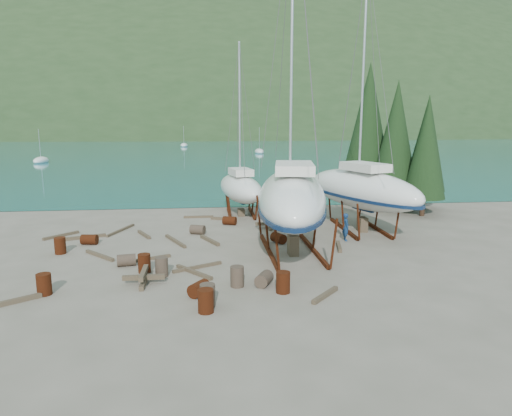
{
  "coord_description": "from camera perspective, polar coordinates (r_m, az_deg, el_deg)",
  "views": [
    {
      "loc": [
        -1.92,
        -21.7,
        6.87
      ],
      "look_at": [
        0.79,
        3.0,
        2.18
      ],
      "focal_mm": 32.0,
      "sensor_mm": 36.0,
      "label": 1
    }
  ],
  "objects": [
    {
      "name": "timber_3",
      "position": [
        22.07,
        -7.32,
        -7.33
      ],
      "size": [
        2.33,
        1.32,
        0.15
      ],
      "primitive_type": "cube",
      "rotation": [
        0.0,
        0.0,
        2.06
      ],
      "color": "brown",
      "rests_on": "ground"
    },
    {
      "name": "timber_10",
      "position": [
        26.91,
        -10.04,
        -4.09
      ],
      "size": [
        1.38,
        2.8,
        0.16
      ],
      "primitive_type": "cube",
      "rotation": [
        0.0,
        0.0,
        0.42
      ],
      "color": "brown",
      "rests_on": "ground"
    },
    {
      "name": "drum_0",
      "position": [
        20.47,
        -24.97,
        -8.64
      ],
      "size": [
        0.58,
        0.58,
        0.88
      ],
      "primitive_type": "cylinder",
      "color": "#501E0D",
      "rests_on": "ground"
    },
    {
      "name": "drum_1",
      "position": [
        19.65,
        1.02,
        -8.87
      ],
      "size": [
        0.92,
        1.05,
        0.58
      ],
      "primitive_type": "cylinder",
      "rotation": [
        1.57,
        0.0,
        2.67
      ],
      "color": "#2D2823",
      "rests_on": "ground"
    },
    {
      "name": "drum_17",
      "position": [
        17.59,
        -6.07,
        -10.81
      ],
      "size": [
        0.58,
        0.58,
        0.88
      ],
      "primitive_type": "cylinder",
      "color": "#2D2823",
      "rests_on": "ground"
    },
    {
      "name": "far_house_right",
      "position": [
        214.13,
        2.33,
        9.62
      ],
      "size": [
        6.6,
        5.6,
        5.6
      ],
      "color": "beige",
      "rests_on": "ground"
    },
    {
      "name": "timber_9",
      "position": [
        33.49,
        -7.19,
        -1.1
      ],
      "size": [
        2.14,
        0.17,
        0.15
      ],
      "primitive_type": "cube",
      "rotation": [
        0.0,
        0.0,
        1.56
      ],
      "color": "brown",
      "rests_on": "ground"
    },
    {
      "name": "timber_12",
      "position": [
        25.04,
        -18.96,
        -5.63
      ],
      "size": [
        1.83,
        1.96,
        0.17
      ],
      "primitive_type": "cube",
      "rotation": [
        0.0,
        0.0,
        0.75
      ],
      "color": "brown",
      "rests_on": "ground"
    },
    {
      "name": "drum_8",
      "position": [
        26.31,
        -23.28,
        -4.34
      ],
      "size": [
        0.58,
        0.58,
        0.88
      ],
      "primitive_type": "cylinder",
      "color": "#501E0D",
      "rests_on": "ground"
    },
    {
      "name": "moored_boat_left",
      "position": [
        86.63,
        -25.29,
        5.38
      ],
      "size": [
        2.0,
        5.0,
        6.05
      ],
      "color": "white",
      "rests_on": "ground"
    },
    {
      "name": "moored_boat_far",
      "position": [
        132.0,
        -8.99,
        7.74
      ],
      "size": [
        2.0,
        5.0,
        6.05
      ],
      "color": "white",
      "rests_on": "ground"
    },
    {
      "name": "cypress_back_left",
      "position": [
        37.96,
        13.84,
        10.07
      ],
      "size": [
        4.14,
        4.14,
        11.5
      ],
      "color": "black",
      "rests_on": "ground"
    },
    {
      "name": "drum_16",
      "position": [
        21.17,
        -11.72,
        -7.22
      ],
      "size": [
        0.58,
        0.58,
        0.88
      ],
      "primitive_type": "cylinder",
      "color": "#2D2823",
      "rests_on": "ground"
    },
    {
      "name": "drum_6",
      "position": [
        26.37,
        2.84,
        -3.77
      ],
      "size": [
        0.92,
        1.05,
        0.58
      ],
      "primitive_type": "cylinder",
      "rotation": [
        1.57,
        0.0,
        0.49
      ],
      "color": "#501E0D",
      "rests_on": "ground"
    },
    {
      "name": "cypress_near_right",
      "position": [
        36.67,
        17.08,
        8.54
      ],
      "size": [
        3.6,
        3.6,
        10.0
      ],
      "color": "black",
      "rests_on": "ground"
    },
    {
      "name": "cypress_mid_right",
      "position": [
        35.52,
        20.52,
        6.87
      ],
      "size": [
        3.06,
        3.06,
        8.5
      ],
      "color": "black",
      "rests_on": "ground"
    },
    {
      "name": "moored_boat_mid",
      "position": [
        102.6,
        0.41,
        7.06
      ],
      "size": [
        2.0,
        5.0,
        6.05
      ],
      "color": "white",
      "rests_on": "ground"
    },
    {
      "name": "drum_12",
      "position": [
        18.71,
        -7.13,
        -9.98
      ],
      "size": [
        0.97,
        1.05,
        0.58
      ],
      "primitive_type": "cylinder",
      "rotation": [
        1.57,
        0.0,
        2.55
      ],
      "color": "#501E0D",
      "rests_on": "ground"
    },
    {
      "name": "timber_5",
      "position": [
        21.36,
        -7.78,
        -7.93
      ],
      "size": [
        1.72,
        2.11,
        0.16
      ],
      "primitive_type": "cube",
      "rotation": [
        0.0,
        0.0,
        0.67
      ],
      "color": "brown",
      "rests_on": "ground"
    },
    {
      "name": "far_house_center",
      "position": [
        212.5,
        -11.31,
        9.42
      ],
      "size": [
        6.6,
        5.6,
        5.6
      ],
      "color": "beige",
      "rests_on": "ground"
    },
    {
      "name": "timber_pile_fore",
      "position": [
        20.4,
        -13.85,
        -8.41
      ],
      "size": [
        1.8,
        1.8,
        0.6
      ],
      "color": "brown",
      "rests_on": "ground"
    },
    {
      "name": "drum_9",
      "position": [
        28.61,
        -7.31,
        -2.69
      ],
      "size": [
        1.03,
        0.86,
        0.58
      ],
      "primitive_type": "cylinder",
      "rotation": [
        1.57,
        0.0,
        1.2
      ],
      "color": "#2D2823",
      "rests_on": "ground"
    },
    {
      "name": "cypress_far_right",
      "position": [
        38.86,
        20.55,
        7.57
      ],
      "size": [
        3.24,
        3.24,
        9.0
      ],
      "color": "black",
      "rests_on": "ground"
    },
    {
      "name": "drum_3",
      "position": [
        17.08,
        -6.3,
        -11.47
      ],
      "size": [
        0.58,
        0.58,
        0.88
      ],
      "primitive_type": "cylinder",
      "color": "#501E0D",
      "rests_on": "ground"
    },
    {
      "name": "timber_1",
      "position": [
        25.7,
        10.33,
        -4.76
      ],
      "size": [
        0.58,
        1.88,
        0.19
      ],
      "primitive_type": "cube",
      "rotation": [
        0.0,
        0.0,
        2.93
      ],
      "color": "brown",
      "rests_on": "ground"
    },
    {
      "name": "far_hill",
      "position": [
        341.77,
        -6.03,
        9.48
      ],
      "size": [
        800.0,
        360.0,
        110.0
      ],
      "primitive_type": "ellipsoid",
      "color": "#22361B",
      "rests_on": "ground"
    },
    {
      "name": "timber_11",
      "position": [
        23.79,
        -13.2,
        -6.19
      ],
      "size": [
        2.08,
        1.08,
        0.15
      ],
      "primitive_type": "cube",
      "rotation": [
        0.0,
        0.0,
        2.01
      ],
      "color": "brown",
      "rests_on": "ground"
    },
    {
      "name": "far_house_left",
      "position": [
        219.55,
        -21.89,
        8.9
      ],
      "size": [
        6.6,
        5.6,
        5.6
      ],
      "color": "beige",
      "rests_on": "ground"
    },
    {
      "name": "drum_14",
      "position": [
        21.85,
        -13.79,
        -6.73
      ],
      "size": [
        0.58,
        0.58,
        0.88
      ],
      "primitive_type": "cylinder",
      "color": "#501E0D",
      "rests_on": "ground"
    },
    {
      "name": "timber_15",
      "position": [
        30.38,
        -16.55,
        -2.68
      ],
      "size": [
        1.25,
        3.12,
        0.15
      ],
      "primitive_type": "cube",
      "rotation": [
        0.0,
        0.0,
        2.79
      ],
      "color": "brown",
      "rests_on": "ground"
    },
    {
      "name": "ground",
      "position": [
        22.84,
        -1.17,
        -6.81
      ],
      "size": [
        600.0,
        600.0,
        0.0
      ],
      "primitive_type": "plane",
      "color": "#605A4C",
      "rests_on": "ground"
    },
    {
      "name": "timber_14",
      "position": [
        20.13,
        -28.48,
        -10.33
      ],
      "size": [
        2.03,
        1.49,
        0.18
      ],
      "primitive_type": "cube",
      "rotation": [
        0.0,
        0.0,
        2.18
      ],
      "color": "brown",
      "rests_on": "ground"
    },
    {
      "name": "drum_15",
      "position": [
        23.09,
        -15.89,
        -6.28
      ],
      "size": [
        0.96,
        0.72,
        0.58
      ],
      "primitive_type": "cylinder",
      "rotation": [
        1.57,
        0.0,
        1.74
      ],
      "color": "#2D2823",
      "rests_on": "ground"
    },
    {
      "name": "drum_2",
      "position": [
        27.68,
        -20.1,
        -3.72
      ],
      "size": [
        0.96,
        0.7,
        0.58
      ],
      "primitive_type": "cylinder",
      "rotation": [
        1.57,
        0.0,
        1.42
      ],
      "color": "#501E0D",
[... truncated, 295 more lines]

